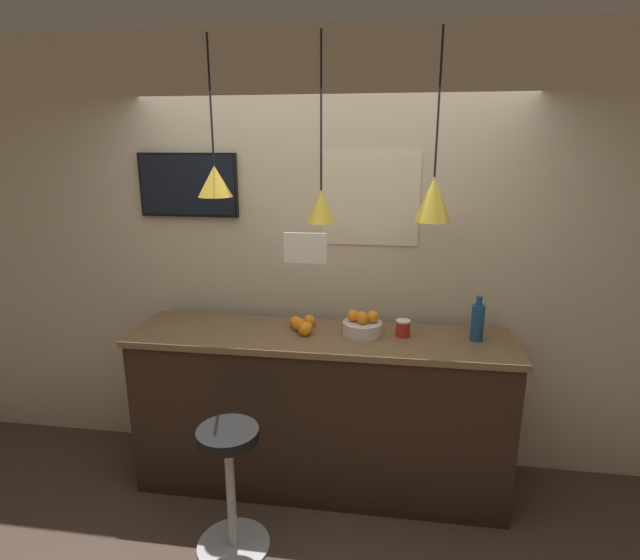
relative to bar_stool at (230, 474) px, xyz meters
The scene contains 13 objects.
back_wall 1.47m from the bar_stool, 68.56° to the left, with size 8.00×0.06×2.90m.
service_counter 0.75m from the bar_stool, 57.16° to the left, with size 2.37×0.58×1.06m.
bar_stool is the anchor object (origin of this frame).
fruit_bowl 1.14m from the bar_stool, 45.34° to the left, with size 0.24×0.24×0.15m.
orange_pile 0.97m from the bar_stool, 66.84° to the left, with size 0.17×0.26×0.08m.
juice_bottle 1.66m from the bar_stool, 26.50° to the left, with size 0.08×0.08×0.28m.
spread_jar 1.30m from the bar_stool, 36.42° to the left, with size 0.09×0.09×0.10m.
pendant_lamp_left 1.68m from the bar_stool, 109.62° to the left, with size 0.21×0.21×0.91m.
pendant_lamp_middle 1.59m from the bar_stool, 58.88° to the left, with size 0.17×0.17×1.05m.
pendant_lamp_right 1.89m from the bar_stool, 32.60° to the left, with size 0.21×0.21×1.03m.
mounted_tv 1.84m from the bar_stool, 118.87° to the left, with size 0.68×0.04×0.42m.
hanging_menu_board 1.30m from the bar_stool, 49.57° to the left, with size 0.24×0.01×0.17m.
wall_poster 1.83m from the bar_stool, 55.57° to the left, with size 0.62×0.01×0.59m.
Camera 1 is at (0.42, -2.18, 2.19)m, focal length 28.00 mm.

